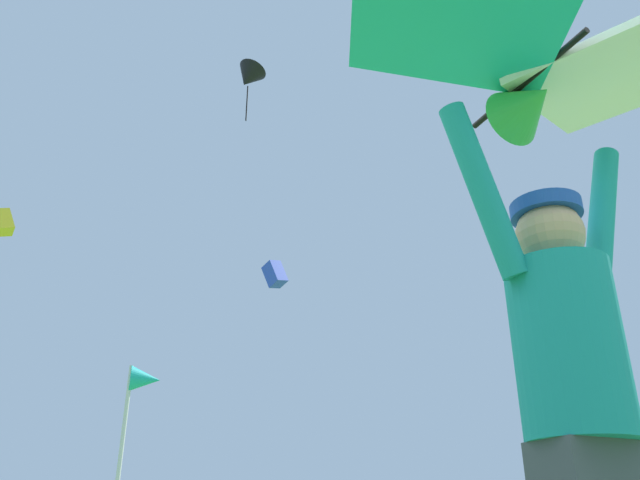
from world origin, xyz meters
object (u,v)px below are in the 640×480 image
marker_flag (141,395)px  distant_kite_yellow_far_center (3,222)px  held_stunt_kite (536,67)px  distant_kite_blue_high_left (275,274)px  distant_kite_black_low_right (248,77)px  kite_flyer_person (577,401)px

marker_flag → distant_kite_yellow_far_center: bearing=104.4°
held_stunt_kite → distant_kite_yellow_far_center: size_ratio=1.28×
held_stunt_kite → distant_kite_yellow_far_center: (-6.46, 25.86, 10.42)m
held_stunt_kite → distant_kite_blue_high_left: (6.48, 30.30, 11.32)m
distant_kite_black_low_right → marker_flag: size_ratio=1.45×
held_stunt_kite → marker_flag: bearing=102.5°
distant_kite_yellow_far_center → held_stunt_kite: bearing=-76.0°
held_stunt_kite → distant_kite_yellow_far_center: bearing=104.0°
kite_flyer_person → distant_kite_blue_high_left: (6.49, 30.23, 12.54)m
distant_kite_yellow_far_center → marker_flag: bearing=-75.6°
held_stunt_kite → distant_kite_black_low_right: bearing=82.7°
distant_kite_blue_high_left → marker_flag: size_ratio=0.80×
distant_kite_black_low_right → marker_flag: 23.04m
held_stunt_kite → marker_flag: held_stunt_kite is taller
distant_kite_blue_high_left → distant_kite_black_low_right: distant_kite_black_low_right is taller
kite_flyer_person → distant_kite_yellow_far_center: (-6.46, 25.80, 11.64)m
distant_kite_blue_high_left → distant_kite_black_low_right: size_ratio=0.55×
distant_kite_blue_high_left → distant_kite_yellow_far_center: distant_kite_blue_high_left is taller
held_stunt_kite → distant_kite_blue_high_left: distant_kite_blue_high_left is taller
distant_kite_yellow_far_center → kite_flyer_person: bearing=-75.9°
held_stunt_kite → distant_kite_blue_high_left: bearing=77.9°
distant_kite_blue_high_left → distant_kite_black_low_right: 11.65m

